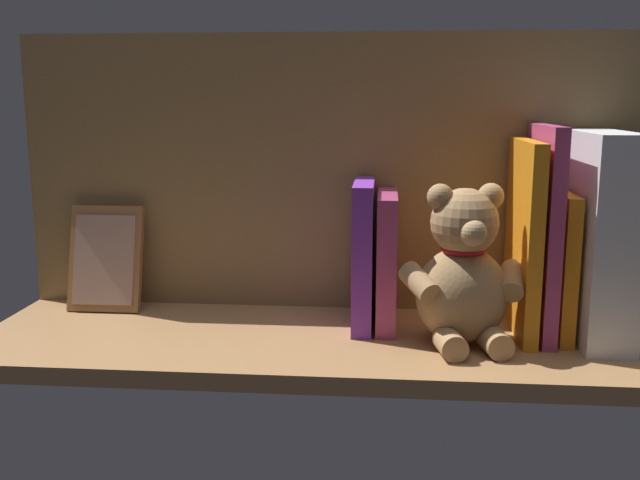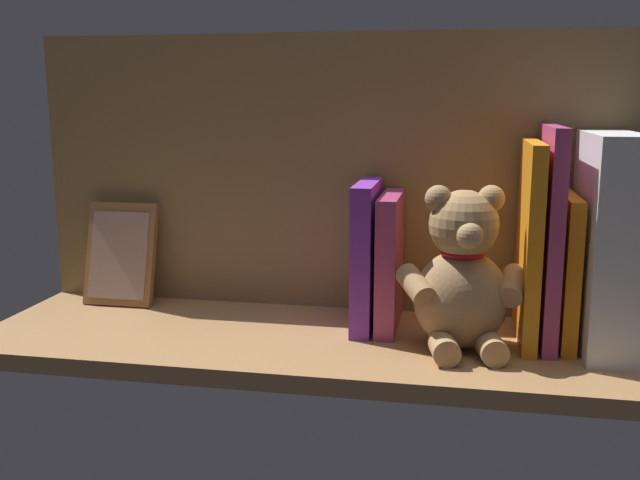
# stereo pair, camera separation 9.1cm
# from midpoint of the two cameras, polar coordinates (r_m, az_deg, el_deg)

# --- Properties ---
(ground_plane) EXTENTS (0.87, 0.30, 0.02)m
(ground_plane) POSITION_cam_midpoint_polar(r_m,az_deg,el_deg) (0.95, -2.78, -8.01)
(ground_plane) COLOR #A87A4C
(shelf_back_panel) EXTENTS (0.87, 0.02, 0.39)m
(shelf_back_panel) POSITION_cam_midpoint_polar(r_m,az_deg,el_deg) (1.03, -1.92, 5.24)
(shelf_back_panel) COLOR olive
(shelf_back_panel) RESTS_ON ground_plane
(dictionary_thick_white) EXTENTS (0.06, 0.18, 0.26)m
(dictionary_thick_white) POSITION_cam_midpoint_polar(r_m,az_deg,el_deg) (0.95, 18.56, 0.27)
(dictionary_thick_white) COLOR silver
(dictionary_thick_white) RESTS_ON ground_plane
(book_0) EXTENTS (0.02, 0.15, 0.18)m
(book_0) POSITION_cam_midpoint_polar(r_m,az_deg,el_deg) (0.97, 15.68, -1.71)
(book_0) COLOR orange
(book_0) RESTS_ON ground_plane
(book_1) EXTENTS (0.02, 0.16, 0.27)m
(book_1) POSITION_cam_midpoint_polar(r_m,az_deg,el_deg) (0.95, 14.50, 0.68)
(book_1) COLOR #B23F72
(book_1) RESTS_ON ground_plane
(book_2) EXTENTS (0.02, 0.17, 0.25)m
(book_2) POSITION_cam_midpoint_polar(r_m,az_deg,el_deg) (0.94, 13.11, 0.13)
(book_2) COLOR orange
(book_2) RESTS_ON ground_plane
(teddy_bear) EXTENTS (0.16, 0.14, 0.20)m
(teddy_bear) POSITION_cam_midpoint_polar(r_m,az_deg,el_deg) (0.89, 8.39, -2.73)
(teddy_bear) COLOR tan
(teddy_bear) RESTS_ON ground_plane
(book_3) EXTENTS (0.03, 0.14, 0.18)m
(book_3) POSITION_cam_midpoint_polar(r_m,az_deg,el_deg) (0.96, 2.57, -1.60)
(book_3) COLOR #B23F72
(book_3) RESTS_ON ground_plane
(book_4) EXTENTS (0.03, 0.14, 0.19)m
(book_4) POSITION_cam_midpoint_polar(r_m,az_deg,el_deg) (0.96, 0.72, -1.12)
(book_4) COLOR purple
(book_4) RESTS_ON ground_plane
(picture_frame_leaning) EXTENTS (0.10, 0.05, 0.15)m
(picture_frame_leaning) POSITION_cam_midpoint_polar(r_m,az_deg,el_deg) (1.09, -18.87, -1.45)
(picture_frame_leaning) COLOR #9E6B3D
(picture_frame_leaning) RESTS_ON ground_plane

